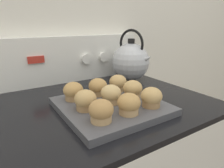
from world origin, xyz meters
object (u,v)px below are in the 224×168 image
at_px(muffin_pan, 111,106).
at_px(muffin_r1_c0, 85,100).
at_px(muffin_r1_c1, 111,95).
at_px(muffin_r0_c0, 101,111).
at_px(muffin_r2_c1, 98,87).
at_px(muffin_r2_c0, 73,91).
at_px(muffin_r0_c1, 129,104).
at_px(muffin_r2_c2, 118,83).
at_px(muffin_r1_c2, 133,89).
at_px(tea_kettle, 131,61).
at_px(muffin_r0_c2, 151,97).

xyz_separation_m(muffin_pan, muffin_r1_c0, (-0.09, -0.00, 0.04)).
bearing_deg(muffin_r1_c1, muffin_r0_c0, -133.91).
bearing_deg(muffin_r1_c1, muffin_r2_c1, 88.77).
height_order(muffin_r0_c0, muffin_r2_c1, same).
relative_size(muffin_r1_c0, muffin_r2_c0, 1.00).
distance_m(muffin_r0_c1, muffin_r2_c2, 0.21).
relative_size(muffin_r0_c0, muffin_r2_c0, 1.00).
xyz_separation_m(muffin_r1_c1, muffin_r1_c2, (0.09, 0.00, 0.00)).
bearing_deg(muffin_r1_c0, tea_kettle, 34.24).
height_order(muffin_pan, muffin_r1_c1, muffin_r1_c1).
bearing_deg(muffin_pan, muffin_r1_c0, -179.15).
bearing_deg(muffin_r0_c0, muffin_r2_c2, 45.93).
bearing_deg(muffin_pan, muffin_r2_c2, 45.56).
relative_size(muffin_pan, muffin_r1_c1, 4.72).
xyz_separation_m(muffin_r0_c2, muffin_r2_c0, (-0.18, 0.18, 0.00)).
xyz_separation_m(muffin_r0_c1, muffin_r2_c2, (0.09, 0.19, 0.00)).
height_order(muffin_pan, muffin_r0_c2, muffin_r0_c2).
bearing_deg(muffin_r2_c2, muffin_r0_c1, -115.66).
distance_m(muffin_r1_c1, muffin_r1_c2, 0.09).
bearing_deg(muffin_r1_c2, muffin_r2_c1, 135.70).
xyz_separation_m(muffin_pan, muffin_r1_c2, (0.09, 0.00, 0.04)).
distance_m(muffin_r0_c0, muffin_r2_c0, 0.19).
bearing_deg(muffin_r1_c2, muffin_r1_c1, -177.93).
height_order(muffin_r0_c2, muffin_r1_c1, same).
xyz_separation_m(muffin_r0_c0, tea_kettle, (0.36, 0.34, 0.04)).
bearing_deg(muffin_r1_c0, muffin_r1_c2, 1.24).
bearing_deg(muffin_r0_c2, muffin_r1_c0, 154.23).
distance_m(muffin_r0_c2, muffin_r2_c0, 0.26).
xyz_separation_m(muffin_r0_c2, muffin_r1_c2, (-0.00, 0.09, 0.00)).
xyz_separation_m(muffin_r1_c0, muffin_r2_c2, (0.18, 0.09, 0.00)).
relative_size(muffin_r0_c1, muffin_r2_c0, 1.00).
bearing_deg(muffin_r0_c1, muffin_r1_c1, 90.65).
xyz_separation_m(muffin_r1_c0, muffin_r2_c0, (0.00, 0.09, 0.00)).
bearing_deg(muffin_r0_c2, tea_kettle, 62.06).
distance_m(muffin_r1_c2, muffin_r2_c2, 0.09).
relative_size(muffin_r0_c1, muffin_r0_c2, 1.00).
distance_m(muffin_r1_c2, muffin_r2_c0, 0.20).
relative_size(muffin_r0_c1, muffin_r1_c2, 1.00).
relative_size(muffin_r1_c0, muffin_r2_c2, 1.00).
distance_m(muffin_r0_c2, tea_kettle, 0.38).
xyz_separation_m(muffin_r0_c1, muffin_r1_c2, (0.09, 0.10, 0.00)).
bearing_deg(muffin_pan, muffin_r1_c1, -90.26).
xyz_separation_m(muffin_pan, muffin_r2_c1, (0.00, 0.09, 0.04)).
distance_m(muffin_pan, muffin_r0_c1, 0.10).
xyz_separation_m(muffin_r0_c0, muffin_r2_c1, (0.09, 0.18, 0.00)).
height_order(muffin_r1_c0, muffin_r2_c0, same).
xyz_separation_m(muffin_r2_c0, muffin_r2_c1, (0.09, -0.00, 0.00)).
bearing_deg(muffin_r0_c2, muffin_r1_c2, 90.54).
distance_m(muffin_r0_c2, muffin_r1_c0, 0.20).
distance_m(muffin_pan, muffin_r1_c1, 0.04).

